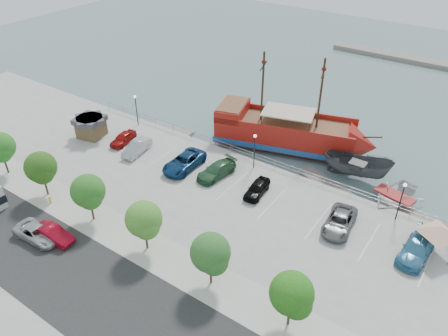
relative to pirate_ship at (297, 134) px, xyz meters
The scene contains 32 objects.
ground 14.57m from the pirate_ship, 95.41° to the right, with size 160.00×160.00×0.00m, color slate.
street 30.41m from the pirate_ship, 92.56° to the right, with size 100.00×8.00×0.04m, color black.
sidewalk 24.42m from the pirate_ship, 93.19° to the right, with size 100.00×4.00×0.05m, color beige.
seawall_railing 6.72m from the pirate_ship, 101.71° to the right, with size 50.00×0.06×1.00m.
far_shore 41.59m from the pirate_ship, 78.00° to the left, with size 40.00×3.00×0.80m, color gray.
pirate_ship is the anchor object (origin of this frame).
patrol_boat 8.89m from the pirate_ship, 13.66° to the right, with size 2.81×7.48×2.90m, color #3E4144.
speedboat 14.18m from the pirate_ship, 17.12° to the right, with size 4.58×6.41×1.33m, color silver.
dock_west 16.84m from the pirate_ship, 162.05° to the right, with size 6.24×1.78×0.36m, color gray.
dock_mid 8.48m from the pirate_ship, 38.61° to the right, with size 6.98×1.99×0.40m, color slate.
dock_east 16.38m from the pirate_ship, 18.48° to the right, with size 6.85×1.96×0.39m, color gray.
shed 25.81m from the pirate_ship, 148.87° to the right, with size 3.77×3.77×2.65m.
canopy_tent 21.33m from the pirate_ship, 29.11° to the right, with size 4.77×4.77×3.32m.
street_van 31.22m from the pirate_ship, 111.44° to the right, with size 2.22×4.82×1.34m, color #AEB0B2.
street_sedan 30.08m from the pirate_ship, 109.60° to the right, with size 1.45×4.16×1.37m, color maroon.
fire_hydrant 29.22m from the pirate_ship, 120.54° to the right, with size 0.27×0.27×0.79m.
lamp_post_left 20.97m from the pirate_ship, 157.91° to the right, with size 0.36×0.36×4.28m.
lamp_post_mid 8.18m from the pirate_ship, 99.81° to the right, with size 0.36×0.36×4.28m.
lamp_post_right 16.72m from the pirate_ship, 28.21° to the right, with size 0.36×0.36×4.28m.
tree_a 33.77m from the pirate_ship, 133.54° to the right, with size 3.30×3.20×5.00m.
tree_b 29.40m from the pirate_ship, 123.57° to the right, with size 3.30×3.20×5.00m.
tree_c 26.20m from the pirate_ship, 110.66° to the right, with size 3.30×3.20×5.00m.
tree_d 24.63m from the pirate_ship, 95.17° to the right, with size 3.30×3.20×5.00m.
tree_e 24.99m from the pirate_ship, 78.91° to the right, with size 3.30×3.20×5.00m.
tree_f 27.21m from the pirate_ship, 64.24° to the right, with size 3.30×3.20×5.00m.
parked_car_a 21.44m from the pirate_ship, 144.86° to the right, with size 1.59×3.96×1.35m, color maroon.
parked_car_b 19.51m from the pirate_ship, 137.97° to the right, with size 1.55×4.46×1.47m, color #A5AAB1.
parked_car_c 14.66m from the pirate_ship, 122.04° to the right, with size 2.68×5.80×1.61m, color navy.
parked_car_d 12.26m from the pirate_ship, 108.34° to the right, with size 2.05×5.04×1.46m, color #2B5B37.
parked_car_e 12.04m from the pirate_ship, 82.82° to the right, with size 1.63×4.05×1.38m, color black.
parked_car_g 16.08m from the pirate_ship, 48.88° to the right, with size 2.43×5.26×1.46m, color slate.
parked_car_h 21.07m from the pirate_ship, 33.89° to the right, with size 2.21×5.44×1.58m, color teal.
Camera 1 is at (20.71, -29.47, 27.46)m, focal length 35.00 mm.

